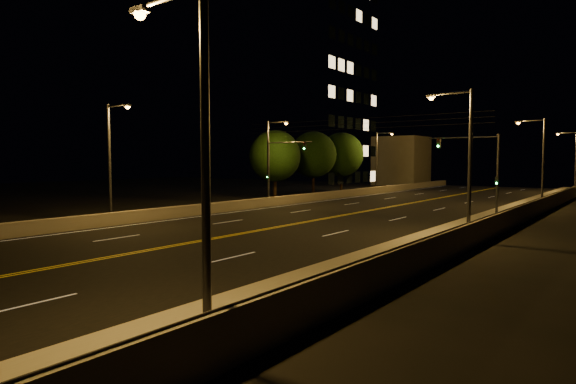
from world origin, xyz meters
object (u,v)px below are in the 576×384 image
Objects in this scene: tree_0 at (275,156)px; tree_1 at (313,155)px; streetlight_0 at (196,143)px; streetlight_5 at (271,156)px; streetlight_1 at (464,153)px; tree_2 at (341,155)px; streetlight_6 at (379,157)px; streetlight_4 at (112,155)px; streetlight_2 at (540,156)px; traffic_signal_right at (483,167)px; streetlight_3 at (573,157)px; traffic_signal_left at (277,165)px; building_tower at (286,90)px.

tree_1 is (-1.69, 10.20, 0.25)m from tree_0.
streetlight_0 and streetlight_5 have the same top height.
tree_2 is (-26.18, 31.31, 0.42)m from streetlight_1.
tree_2 reaches higher than streetlight_6.
streetlight_6 is 9.31m from tree_1.
streetlight_1 is 1.06× the size of tree_0.
streetlight_6 is at bearing 90.00° from streetlight_5.
streetlight_4 is 1.00× the size of streetlight_6.
streetlight_2 reaches higher than traffic_signal_right.
tree_2 reaches higher than streetlight_2.
streetlight_2 is 1.00× the size of streetlight_6.
traffic_signal_left is (-20.31, -37.47, -0.85)m from streetlight_3.
tree_0 is (-25.48, 34.91, 0.11)m from streetlight_0.
streetlight_5 is (0.00, 17.23, 0.00)m from streetlight_4.
streetlight_0 is 35.12m from traffic_signal_left.
tree_1 is 5.58m from tree_2.
streetlight_3 is 34.34m from tree_1.
streetlight_6 reaches higher than tree_0.
tree_0 is (-4.08, 5.84, 0.11)m from streetlight_5.
streetlight_4 is at bearing -82.96° from tree_2.
building_tower is (-37.59, -13.09, 10.52)m from streetlight_3.
tree_2 reaches higher than streetlight_4.
traffic_signal_right is 45.03m from building_tower.
streetlight_4 is (-21.39, 11.83, 0.00)m from streetlight_0.
building_tower is (-16.20, 23.96, 10.52)m from streetlight_5.
streetlight_2 is 27.38m from tree_1.
streetlight_6 is (0.00, 40.56, 0.00)m from streetlight_4.
streetlight_0 reaches higher than traffic_signal_left.
streetlight_3 and streetlight_4 have the same top height.
traffic_signal_left is (1.08, 16.80, -0.85)m from streetlight_4.
tree_1 is at bearing 109.79° from streetlight_5.
tree_1 is at bearing 147.33° from traffic_signal_right.
streetlight_2 is 40.64m from building_tower.
tree_0 is at bearing 129.45° from traffic_signal_left.
streetlight_1 is at bearing -57.13° from streetlight_6.
tree_2 is (-4.79, 38.76, 0.42)m from streetlight_4.
streetlight_5 is 1.00× the size of tree_1.
streetlight_0 is 0.26× the size of building_tower.
streetlight_2 is 24.18m from traffic_signal_left.
streetlight_1 is 23.52m from streetlight_5.
streetlight_2 is 0.99× the size of tree_2.
streetlight_4 is 1.06× the size of tree_0.
traffic_signal_left is 0.81× the size of tree_0.
tree_2 is at bearing 129.91° from streetlight_1.
building_tower is at bearing 111.47° from streetlight_4.
streetlight_5 is 1.31× the size of traffic_signal_left.
tree_0 is at bearing 165.35° from traffic_signal_right.
tree_0 is at bearing -165.02° from streetlight_2.
streetlight_0 is 24.45m from streetlight_4.
tree_2 reaches higher than traffic_signal_right.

